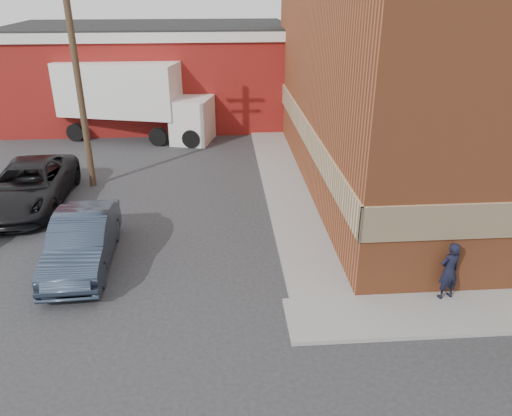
# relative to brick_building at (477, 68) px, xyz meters

# --- Properties ---
(ground) EXTENTS (90.00, 90.00, 0.00)m
(ground) POSITION_rel_brick_building_xyz_m (-8.50, -9.00, -4.68)
(ground) COLOR #28282B
(ground) RESTS_ON ground
(brick_building) EXTENTS (14.25, 18.25, 9.36)m
(brick_building) POSITION_rel_brick_building_xyz_m (0.00, 0.00, 0.00)
(brick_building) COLOR brown
(brick_building) RESTS_ON ground
(sidewalk_west) EXTENTS (1.80, 18.00, 0.12)m
(sidewalk_west) POSITION_rel_brick_building_xyz_m (-7.90, 0.00, -4.62)
(sidewalk_west) COLOR gray
(sidewalk_west) RESTS_ON ground
(warehouse) EXTENTS (16.30, 8.30, 5.60)m
(warehouse) POSITION_rel_brick_building_xyz_m (-14.50, 11.00, -1.87)
(warehouse) COLOR maroon
(warehouse) RESTS_ON ground
(utility_pole) EXTENTS (2.00, 0.26, 9.00)m
(utility_pole) POSITION_rel_brick_building_xyz_m (-16.00, 0.00, 0.06)
(utility_pole) COLOR #503B28
(utility_pole) RESTS_ON ground
(man) EXTENTS (0.69, 0.54, 1.67)m
(man) POSITION_rel_brick_building_xyz_m (-4.59, -9.25, -3.73)
(man) COLOR black
(man) RESTS_ON sidewalk_south
(sedan) EXTENTS (1.88, 4.85, 1.58)m
(sedan) POSITION_rel_brick_building_xyz_m (-14.81, -6.54, -3.89)
(sedan) COLOR #293445
(sedan) RESTS_ON ground
(suv_a) EXTENTS (2.89, 5.97, 1.64)m
(suv_a) POSITION_rel_brick_building_xyz_m (-17.90, -1.91, -3.86)
(suv_a) COLOR black
(suv_a) RESTS_ON ground
(box_truck) EXTENTS (8.62, 4.42, 4.08)m
(box_truck) POSITION_rel_brick_building_xyz_m (-15.00, 6.80, -2.33)
(box_truck) COLOR white
(box_truck) RESTS_ON ground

